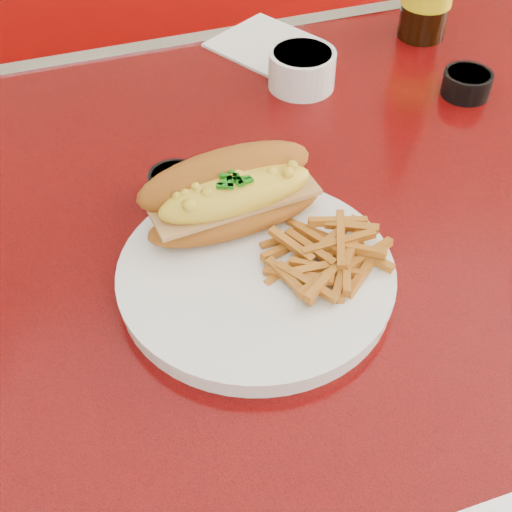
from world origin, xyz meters
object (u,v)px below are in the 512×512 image
object	(u,v)px
fork	(315,241)
sauce_cup_left	(175,184)
sauce_cup_right	(467,83)
booth_bench_far	(212,135)
mac_hoagie	(232,194)
gravy_ramekin	(302,68)
dinner_plate	(256,276)
diner_table	(372,274)

from	to	relation	value
fork	sauce_cup_left	bearing A→B (deg)	48.83
sauce_cup_right	booth_bench_far	bearing A→B (deg)	105.06
booth_bench_far	fork	distance (m)	1.04
mac_hoagie	sauce_cup_left	bearing A→B (deg)	112.10
sauce_cup_left	mac_hoagie	bearing A→B (deg)	-62.37
booth_bench_far	gravy_ramekin	xyz separation A→B (m)	(-0.02, -0.58, 0.51)
dinner_plate	sauce_cup_right	world-z (taller)	sauce_cup_right
dinner_plate	sauce_cup_left	world-z (taller)	sauce_cup_left
mac_hoagie	sauce_cup_right	bearing A→B (deg)	17.33
booth_bench_far	gravy_ramekin	world-z (taller)	booth_bench_far
gravy_ramekin	sauce_cup_left	size ratio (longest dim) A/B	1.62
sauce_cup_left	sauce_cup_right	world-z (taller)	sauce_cup_right
diner_table	gravy_ramekin	xyz separation A→B (m)	(-0.02, 0.23, 0.19)
dinner_plate	mac_hoagie	xyz separation A→B (m)	(0.00, 0.08, 0.04)
dinner_plate	fork	bearing A→B (deg)	15.57
diner_table	sauce_cup_right	xyz separation A→B (m)	(0.18, 0.13, 0.18)
gravy_ramekin	booth_bench_far	bearing A→B (deg)	87.93
booth_bench_far	dinner_plate	size ratio (longest dim) A/B	4.27
diner_table	fork	xyz separation A→B (m)	(-0.13, -0.09, 0.18)
diner_table	dinner_plate	xyz separation A→B (m)	(-0.20, -0.11, 0.17)
gravy_ramekin	sauce_cup_right	distance (m)	0.22
diner_table	mac_hoagie	size ratio (longest dim) A/B	6.09
mac_hoagie	sauce_cup_right	distance (m)	0.42
diner_table	sauce_cup_right	world-z (taller)	sauce_cup_right
dinner_plate	mac_hoagie	distance (m)	0.09
booth_bench_far	dinner_plate	distance (m)	1.06
booth_bench_far	dinner_plate	bearing A→B (deg)	-102.34
booth_bench_far	sauce_cup_right	xyz separation A→B (m)	(0.18, -0.68, 0.50)
mac_hoagie	dinner_plate	bearing A→B (deg)	-96.08
diner_table	gravy_ramekin	distance (m)	0.30
booth_bench_far	sauce_cup_right	bearing A→B (deg)	-74.94
booth_bench_far	mac_hoagie	xyz separation A→B (m)	(-0.20, -0.84, 0.54)
fork	gravy_ramekin	bearing A→B (deg)	-9.15
mac_hoagie	sauce_cup_left	distance (m)	0.10
mac_hoagie	sauce_cup_left	size ratio (longest dim) A/B	2.91
booth_bench_far	mac_hoagie	size ratio (longest dim) A/B	5.94
booth_bench_far	sauce_cup_left	bearing A→B (deg)	-107.83
diner_table	booth_bench_far	xyz separation A→B (m)	(0.00, 0.81, -0.32)
booth_bench_far	mac_hoagie	distance (m)	1.02
fork	dinner_plate	bearing A→B (deg)	115.43
diner_table	sauce_cup_right	bearing A→B (deg)	36.42
mac_hoagie	fork	bearing A→B (deg)	-45.10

